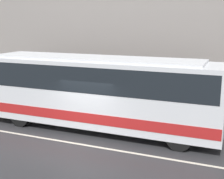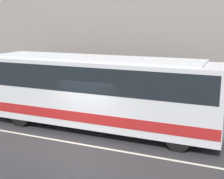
% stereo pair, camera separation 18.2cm
% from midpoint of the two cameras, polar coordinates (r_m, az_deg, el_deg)
% --- Properties ---
extents(ground_plane, '(60.00, 60.00, 0.00)m').
position_cam_midpoint_polar(ground_plane, '(13.23, -6.57, -9.87)').
color(ground_plane, '#2D2D30').
extents(sidewalk, '(60.00, 2.30, 0.14)m').
position_cam_midpoint_polar(sidewalk, '(17.63, 1.60, -3.88)').
color(sidewalk, '#A09E99').
rests_on(sidewalk, ground_plane).
extents(lane_stripe, '(54.00, 0.14, 0.01)m').
position_cam_midpoint_polar(lane_stripe, '(13.23, -6.58, -9.85)').
color(lane_stripe, beige).
rests_on(lane_stripe, ground_plane).
extents(transit_bus, '(11.68, 2.56, 3.41)m').
position_cam_midpoint_polar(transit_bus, '(14.52, -3.70, 0.12)').
color(transit_bus, silver).
rests_on(transit_bus, ground_plane).
extents(pedestrian_waiting, '(0.36, 0.36, 1.53)m').
position_cam_midpoint_polar(pedestrian_waiting, '(17.08, 3.89, -1.74)').
color(pedestrian_waiting, maroon).
rests_on(pedestrian_waiting, sidewalk).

